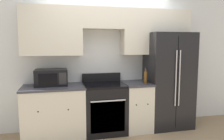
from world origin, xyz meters
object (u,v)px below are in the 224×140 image
object	(u,v)px
oven_range	(104,108)
refrigerator	(167,80)
bottle	(146,77)
microwave	(51,77)

from	to	relation	value
oven_range	refrigerator	world-z (taller)	refrigerator
oven_range	bottle	size ratio (longest dim) A/B	3.64
microwave	bottle	size ratio (longest dim) A/B	1.88
refrigerator	oven_range	bearing A→B (deg)	-177.50
oven_range	microwave	bearing A→B (deg)	174.45
oven_range	microwave	distance (m)	1.09
bottle	oven_range	bearing A→B (deg)	175.67
oven_range	bottle	distance (m)	0.95
refrigerator	bottle	distance (m)	0.52
refrigerator	microwave	xyz separation A→B (m)	(-2.19, 0.03, 0.12)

